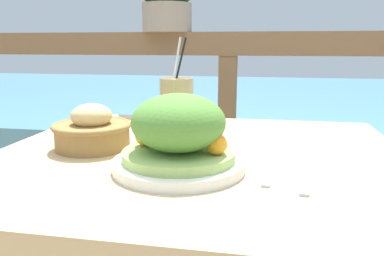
{
  "coord_description": "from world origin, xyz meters",
  "views": [
    {
      "loc": [
        0.13,
        -0.8,
        0.96
      ],
      "look_at": [
        -0.01,
        -0.02,
        0.78
      ],
      "focal_mm": 35.0,
      "sensor_mm": 36.0,
      "label": 1
    }
  ],
  "objects": [
    {
      "name": "patio_table",
      "position": [
        0.0,
        0.0,
        0.61
      ],
      "size": [
        0.91,
        0.81,
        0.72
      ],
      "color": "tan",
      "rests_on": "ground_plane"
    },
    {
      "name": "railing_fence",
      "position": [
        0.0,
        0.71,
        0.76
      ],
      "size": [
        2.8,
        0.08,
        1.0
      ],
      "color": "brown",
      "rests_on": "ground_plane"
    },
    {
      "name": "sea_backdrop",
      "position": [
        0.0,
        3.21,
        0.22
      ],
      "size": [
        12.0,
        4.0,
        0.45
      ],
      "color": "teal",
      "rests_on": "ground_plane"
    },
    {
      "name": "salad_plate",
      "position": [
        -0.02,
        -0.12,
        0.79
      ],
      "size": [
        0.26,
        0.26,
        0.15
      ],
      "color": "white",
      "rests_on": "patio_table"
    },
    {
      "name": "drink_glass",
      "position": [
        -0.07,
        0.1,
        0.8
      ],
      "size": [
        0.08,
        0.08,
        0.25
      ],
      "color": "tan",
      "rests_on": "patio_table"
    },
    {
      "name": "bread_basket",
      "position": [
        -0.25,
        -0.01,
        0.76
      ],
      "size": [
        0.18,
        0.18,
        0.1
      ],
      "color": "olive",
      "rests_on": "patio_table"
    },
    {
      "name": "fork",
      "position": [
        0.14,
        -0.1,
        0.72
      ],
      "size": [
        0.02,
        0.18,
        0.0
      ],
      "color": "silver",
      "rests_on": "patio_table"
    },
    {
      "name": "knife",
      "position": [
        0.22,
        -0.13,
        0.72
      ],
      "size": [
        0.04,
        0.18,
        0.0
      ],
      "color": "silver",
      "rests_on": "patio_table"
    }
  ]
}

